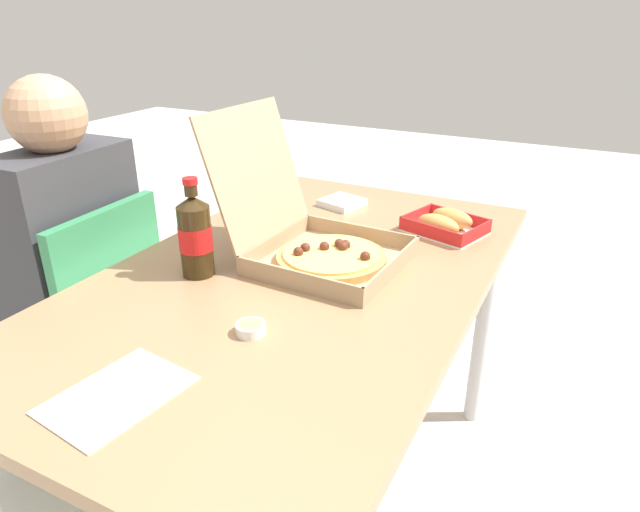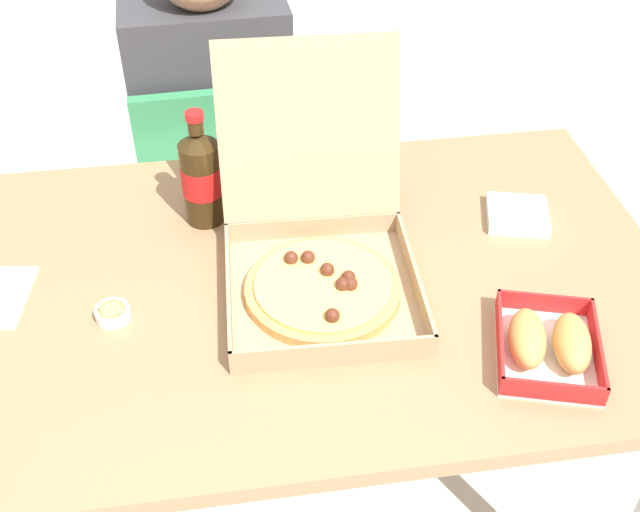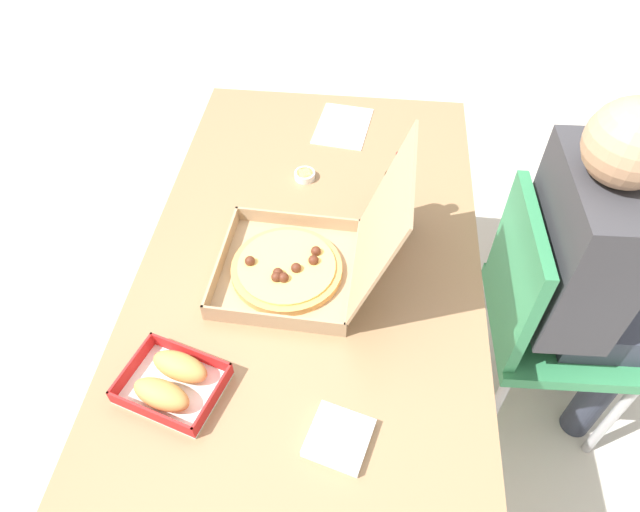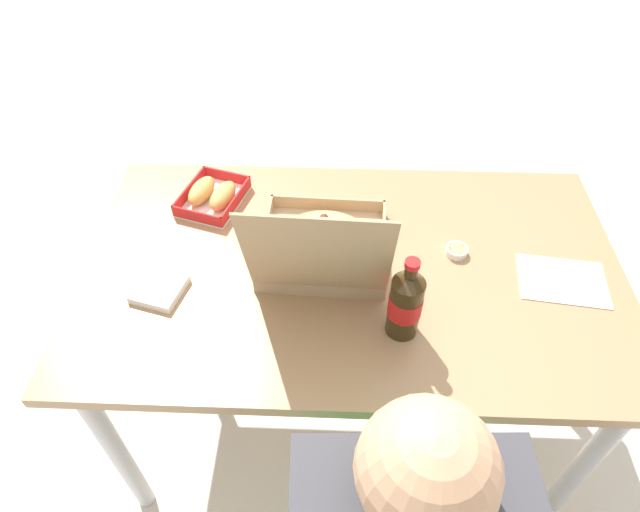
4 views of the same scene
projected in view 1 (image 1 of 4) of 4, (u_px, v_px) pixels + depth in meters
The scene contains 10 objects.
ground_plane at pixel (301, 509), 1.59m from camera, with size 10.00×10.00×0.00m, color beige.
dining_table at pixel (298, 303), 1.32m from camera, with size 1.36×0.80×0.74m.
chair at pixel (88, 322), 1.59m from camera, with size 0.42×0.42×0.83m.
diner_person at pixel (59, 252), 1.53m from camera, with size 0.37×0.41×1.15m.
pizza_box_open at pixel (317, 241), 1.32m from camera, with size 0.33×0.43×0.34m.
bread_side_box at pixel (445, 223), 1.50m from camera, with size 0.20×0.23×0.06m.
cola_bottle at pixel (195, 235), 1.24m from camera, with size 0.07×0.07×0.22m.
paper_menu at pixel (117, 395), 0.88m from camera, with size 0.21×0.15×0.00m, color white.
napkin_pile at pixel (342, 203), 1.70m from camera, with size 0.11×0.11×0.02m, color white.
dipping_sauce_cup at pixel (251, 328), 1.04m from camera, with size 0.06×0.06×0.02m.
Camera 1 is at (-1.01, -0.57, 1.30)m, focal length 31.73 mm.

